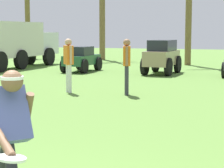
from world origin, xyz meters
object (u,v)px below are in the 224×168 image
Objects in this scene: palm_tree_left_of_centre at (102,4)px; parked_car_slot_b at (162,56)px; teammate_near_sideline at (69,60)px; teammate_midfield at (127,61)px; frisbee_in_flight at (11,158)px; box_truck at (17,42)px; frisbee_thrower at (10,132)px; parked_car_slot_a at (82,59)px.

parked_car_slot_b is at bearing -55.09° from palm_tree_left_of_centre.
teammate_near_sideline is 1.73m from teammate_midfield.
box_truck reaches higher than frisbee_in_flight.
box_truck is at bearing 120.32° from frisbee_thrower.
frisbee_in_flight is at bearing -59.59° from box_truck.
box_truck is at bearing 174.72° from parked_car_slot_b.
parked_car_slot_a is (-5.02, 14.05, -0.23)m from frisbee_thrower.
teammate_midfield reaches higher than frisbee_thrower.
parked_car_slot_b is (-0.32, 6.25, -0.20)m from teammate_midfield.
parked_car_slot_b is at bearing 97.03° from frisbee_in_flight.
frisbee_in_flight is at bearing -57.37° from frisbee_thrower.
frisbee_thrower is 17.21m from box_truck.
palm_tree_left_of_centre reaches higher than box_truck.
frisbee_thrower is 8.39m from teammate_near_sideline.
palm_tree_left_of_centre is (-6.85, 21.88, 2.59)m from frisbee_thrower.
parked_car_slot_b is at bearing -5.28° from box_truck.
teammate_near_sideline reaches higher than parked_car_slot_b.
palm_tree_left_of_centre is at bearing 112.21° from teammate_midfield.
box_truck reaches higher than frisbee_thrower.
parked_car_slot_b is 0.42× the size of palm_tree_left_of_centre.
palm_tree_left_of_centre is (-1.83, 7.84, 2.82)m from parked_car_slot_a.
palm_tree_left_of_centre is (1.84, 7.03, 2.15)m from box_truck.
palm_tree_left_of_centre reaches higher than teammate_midfield.
frisbee_thrower is at bearing -72.63° from palm_tree_left_of_centre.
frisbee_in_flight is (0.34, -0.53, -0.08)m from frisbee_thrower.
parked_car_slot_a is at bearing 109.65° from frisbee_thrower.
frisbee_thrower reaches higher than parked_car_slot_a.
parked_car_slot_a is 8.53m from palm_tree_left_of_centre.
teammate_midfield is at bearing 98.25° from frisbee_thrower.
frisbee_thrower is 0.59× the size of parked_car_slot_b.
palm_tree_left_of_centre is at bearing 107.37° from frisbee_thrower.
teammate_midfield is 0.65× the size of parked_car_slot_b.
teammate_midfield is 0.70× the size of parked_car_slot_a.
teammate_near_sideline is at bearing -70.92° from parked_car_slot_a.
box_truck reaches higher than teammate_midfield.
box_truck is 1.03× the size of palm_tree_left_of_centre.
parked_car_slot_a is (-2.13, 6.17, -0.38)m from teammate_near_sideline.
frisbee_in_flight is 8.60m from teammate_midfield.
box_truck is 7.58m from palm_tree_left_of_centre.
box_truck is (-7.54, 6.92, 0.29)m from teammate_midfield.
teammate_midfield is 0.27× the size of palm_tree_left_of_centre.
frisbee_thrower is 0.24× the size of box_truck.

